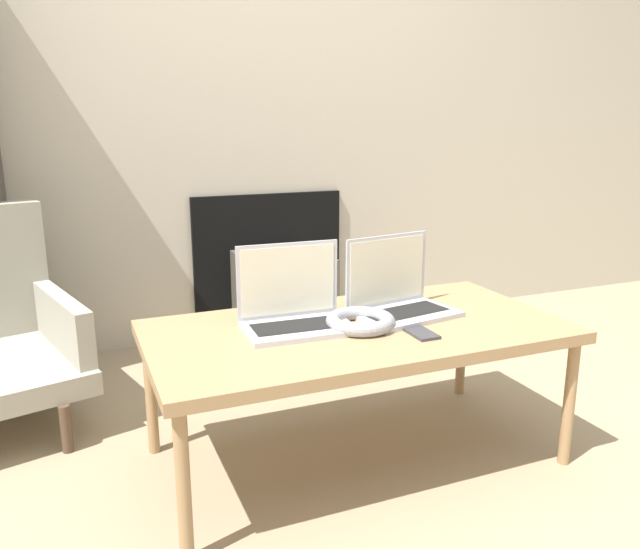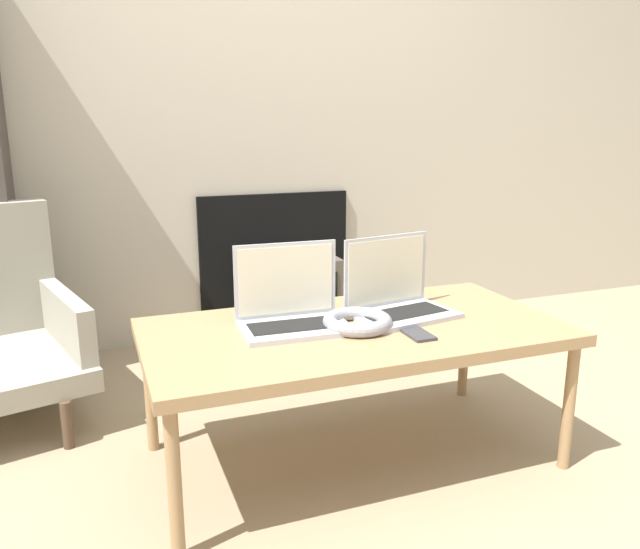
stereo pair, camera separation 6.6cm
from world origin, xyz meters
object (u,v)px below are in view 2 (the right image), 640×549
object	(u,v)px
phone	(417,334)
tv	(289,300)
laptop_right	(396,296)
headphones	(358,322)
laptop_left	(291,308)

from	to	relation	value
phone	tv	size ratio (longest dim) A/B	0.28
laptop_right	tv	bearing A→B (deg)	82.79
laptop_right	headphones	distance (m)	0.20
phone	tv	world-z (taller)	phone
laptop_right	headphones	world-z (taller)	laptop_right
phone	laptop_right	bearing A→B (deg)	79.73
phone	tv	bearing A→B (deg)	90.25
headphones	phone	world-z (taller)	headphones
laptop_left	tv	distance (m)	1.10
laptop_left	headphones	distance (m)	0.21
laptop_left	laptop_right	size ratio (longest dim) A/B	0.94
headphones	tv	bearing A→B (deg)	83.15
headphones	tv	size ratio (longest dim) A/B	0.48
headphones	tv	distance (m)	1.13
phone	headphones	bearing A→B (deg)	139.42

